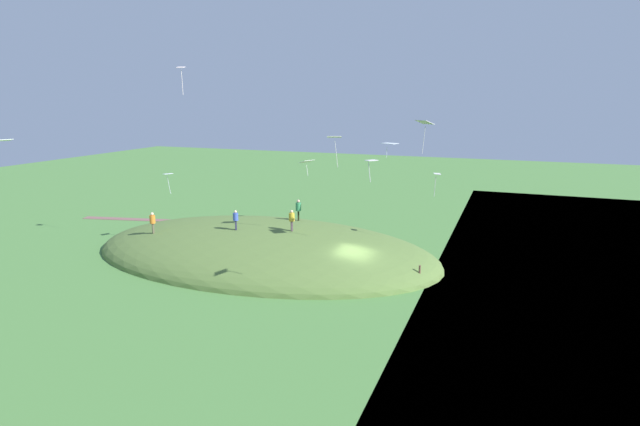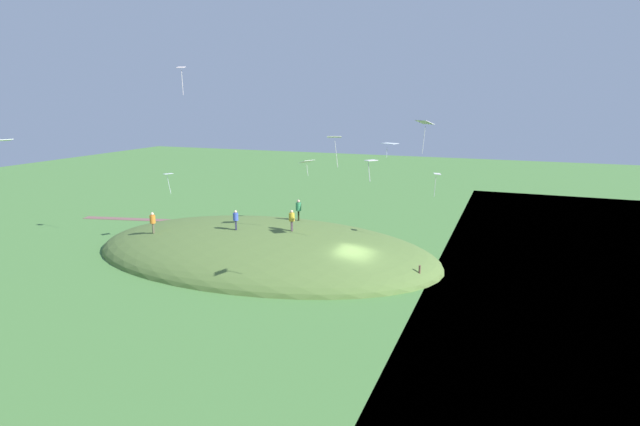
{
  "view_description": "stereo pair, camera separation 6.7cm",
  "coord_description": "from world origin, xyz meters",
  "px_view_note": "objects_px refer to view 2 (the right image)",
  "views": [
    {
      "loc": [
        -10.16,
        33.66,
        12.62
      ],
      "look_at": [
        3.68,
        -2.63,
        3.89
      ],
      "focal_mm": 28.74,
      "sensor_mm": 36.0,
      "label": 1
    },
    {
      "loc": [
        -10.22,
        33.64,
        12.62
      ],
      "look_at": [
        3.68,
        -2.63,
        3.89
      ],
      "focal_mm": 28.74,
      "sensor_mm": 36.0,
      "label": 2
    }
  ],
  "objects_px": {
    "person_on_hilltop": "(153,220)",
    "mooring_post": "(419,275)",
    "person_watching_kites": "(236,218)",
    "kite_8": "(371,162)",
    "kite_3": "(437,176)",
    "person_walking_path": "(298,208)",
    "kite_1": "(181,71)",
    "kite_2": "(168,175)",
    "kite_4": "(424,124)",
    "kite_0": "(307,162)",
    "person_with_child": "(292,218)",
    "kite_6": "(334,139)",
    "kite_7": "(390,144)",
    "kite_5": "(3,142)"
  },
  "relations": [
    {
      "from": "kite_4",
      "to": "kite_8",
      "type": "height_order",
      "value": "kite_4"
    },
    {
      "from": "person_watching_kites",
      "to": "kite_6",
      "type": "xyz_separation_m",
      "value": [
        -7.85,
        -1.17,
        6.36
      ]
    },
    {
      "from": "kite_1",
      "to": "kite_3",
      "type": "height_order",
      "value": "kite_1"
    },
    {
      "from": "kite_0",
      "to": "kite_6",
      "type": "height_order",
      "value": "kite_6"
    },
    {
      "from": "person_on_hilltop",
      "to": "kite_8",
      "type": "bearing_deg",
      "value": -157.27
    },
    {
      "from": "kite_3",
      "to": "kite_6",
      "type": "height_order",
      "value": "kite_6"
    },
    {
      "from": "person_on_hilltop",
      "to": "mooring_post",
      "type": "xyz_separation_m",
      "value": [
        -21.67,
        -0.87,
        -2.23
      ]
    },
    {
      "from": "person_on_hilltop",
      "to": "kite_0",
      "type": "bearing_deg",
      "value": -109.71
    },
    {
      "from": "person_on_hilltop",
      "to": "kite_1",
      "type": "height_order",
      "value": "kite_1"
    },
    {
      "from": "person_watching_kites",
      "to": "person_walking_path",
      "type": "bearing_deg",
      "value": -64.84
    },
    {
      "from": "kite_5",
      "to": "mooring_post",
      "type": "xyz_separation_m",
      "value": [
        -23.33,
        -11.79,
        -9.35
      ]
    },
    {
      "from": "kite_5",
      "to": "kite_7",
      "type": "relative_size",
      "value": 1.54
    },
    {
      "from": "kite_3",
      "to": "kite_8",
      "type": "xyz_separation_m",
      "value": [
        2.05,
        11.36,
        2.25
      ]
    },
    {
      "from": "kite_5",
      "to": "kite_6",
      "type": "height_order",
      "value": "kite_5"
    },
    {
      "from": "kite_1",
      "to": "kite_7",
      "type": "relative_size",
      "value": 1.62
    },
    {
      "from": "person_walking_path",
      "to": "kite_1",
      "type": "relative_size",
      "value": 0.84
    },
    {
      "from": "kite_7",
      "to": "mooring_post",
      "type": "relative_size",
      "value": 1.01
    },
    {
      "from": "kite_1",
      "to": "mooring_post",
      "type": "distance_m",
      "value": 24.32
    },
    {
      "from": "person_walking_path",
      "to": "kite_4",
      "type": "xyz_separation_m",
      "value": [
        -11.49,
        5.64,
        7.63
      ]
    },
    {
      "from": "kite_4",
      "to": "kite_2",
      "type": "bearing_deg",
      "value": -4.45
    },
    {
      "from": "person_on_hilltop",
      "to": "kite_4",
      "type": "height_order",
      "value": "kite_4"
    },
    {
      "from": "kite_6",
      "to": "person_walking_path",
      "type": "bearing_deg",
      "value": -41.42
    },
    {
      "from": "person_watching_kites",
      "to": "kite_4",
      "type": "height_order",
      "value": "kite_4"
    },
    {
      "from": "kite_4",
      "to": "kite_5",
      "type": "distance_m",
      "value": 26.15
    },
    {
      "from": "kite_2",
      "to": "kite_6",
      "type": "height_order",
      "value": "kite_6"
    },
    {
      "from": "kite_2",
      "to": "kite_1",
      "type": "bearing_deg",
      "value": 168.03
    },
    {
      "from": "kite_1",
      "to": "kite_0",
      "type": "bearing_deg",
      "value": -154.22
    },
    {
      "from": "person_watching_kites",
      "to": "kite_8",
      "type": "height_order",
      "value": "kite_8"
    },
    {
      "from": "kite_1",
      "to": "kite_7",
      "type": "xyz_separation_m",
      "value": [
        -16.16,
        -3.93,
        -5.58
      ]
    },
    {
      "from": "person_walking_path",
      "to": "kite_6",
      "type": "height_order",
      "value": "kite_6"
    },
    {
      "from": "person_on_hilltop",
      "to": "kite_3",
      "type": "height_order",
      "value": "kite_3"
    },
    {
      "from": "kite_0",
      "to": "mooring_post",
      "type": "distance_m",
      "value": 14.0
    },
    {
      "from": "kite_2",
      "to": "kite_8",
      "type": "relative_size",
      "value": 1.43
    },
    {
      "from": "person_watching_kites",
      "to": "mooring_post",
      "type": "relative_size",
      "value": 1.17
    },
    {
      "from": "kite_5",
      "to": "person_watching_kites",
      "type": "bearing_deg",
      "value": -124.69
    },
    {
      "from": "kite_5",
      "to": "kite_8",
      "type": "height_order",
      "value": "kite_5"
    },
    {
      "from": "person_walking_path",
      "to": "kite_3",
      "type": "relative_size",
      "value": 1.04
    },
    {
      "from": "person_on_hilltop",
      "to": "kite_2",
      "type": "relative_size",
      "value": 0.95
    },
    {
      "from": "person_walking_path",
      "to": "kite_7",
      "type": "relative_size",
      "value": 1.35
    },
    {
      "from": "person_with_child",
      "to": "kite_4",
      "type": "height_order",
      "value": "kite_4"
    },
    {
      "from": "kite_1",
      "to": "kite_8",
      "type": "relative_size",
      "value": 1.73
    },
    {
      "from": "person_walking_path",
      "to": "kite_1",
      "type": "xyz_separation_m",
      "value": [
        8.13,
        4.42,
        11.38
      ]
    },
    {
      "from": "person_with_child",
      "to": "kite_6",
      "type": "height_order",
      "value": "kite_6"
    },
    {
      "from": "kite_3",
      "to": "person_with_child",
      "type": "bearing_deg",
      "value": 16.07
    },
    {
      "from": "kite_2",
      "to": "kite_7",
      "type": "height_order",
      "value": "kite_7"
    },
    {
      "from": "kite_3",
      "to": "kite_8",
      "type": "bearing_deg",
      "value": 79.78
    },
    {
      "from": "kite_1",
      "to": "kite_2",
      "type": "bearing_deg",
      "value": -11.97
    },
    {
      "from": "person_watching_kites",
      "to": "kite_3",
      "type": "height_order",
      "value": "kite_3"
    },
    {
      "from": "person_walking_path",
      "to": "kite_7",
      "type": "bearing_deg",
      "value": 65.61
    },
    {
      "from": "person_watching_kites",
      "to": "mooring_post",
      "type": "height_order",
      "value": "person_watching_kites"
    }
  ]
}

